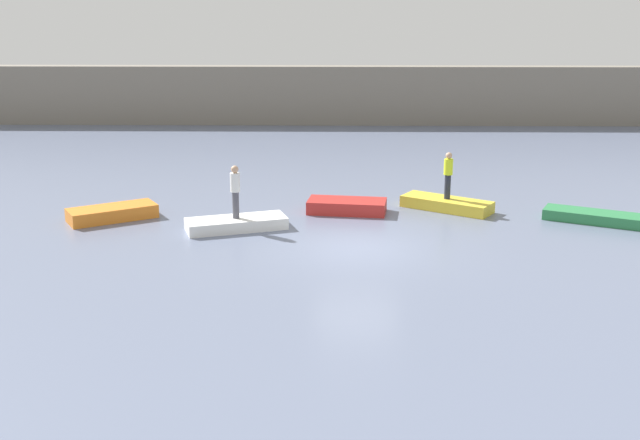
{
  "coord_description": "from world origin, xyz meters",
  "views": [
    {
      "loc": [
        -0.75,
        -22.95,
        7.38
      ],
      "look_at": [
        -1.16,
        1.59,
        0.43
      ],
      "focal_mm": 44.16,
      "sensor_mm": 36.0,
      "label": 1
    }
  ],
  "objects": [
    {
      "name": "rowboat_orange",
      "position": [
        -8.35,
        3.06,
        0.23
      ],
      "size": [
        3.13,
        2.52,
        0.46
      ],
      "primitive_type": "cube",
      "rotation": [
        0.0,
        0.0,
        0.54
      ],
      "color": "orange",
      "rests_on": "ground_plane"
    },
    {
      "name": "ground_plane",
      "position": [
        0.0,
        0.0,
        0.0
      ],
      "size": [
        120.0,
        120.0,
        0.0
      ],
      "primitive_type": "plane",
      "color": "slate"
    },
    {
      "name": "embankment_wall",
      "position": [
        0.0,
        24.49,
        1.74
      ],
      "size": [
        80.0,
        1.2,
        3.47
      ],
      "primitive_type": "cube",
      "color": "gray",
      "rests_on": "ground_plane"
    },
    {
      "name": "person_hiviz_shirt",
      "position": [
        3.37,
        4.55,
        1.35
      ],
      "size": [
        0.32,
        0.32,
        1.69
      ],
      "color": "#232838",
      "rests_on": "rowboat_yellow"
    },
    {
      "name": "rowboat_red",
      "position": [
        -0.24,
        4.12,
        0.23
      ],
      "size": [
        2.9,
        1.58,
        0.46
      ],
      "primitive_type": "cube",
      "rotation": [
        0.0,
        0.0,
        -0.13
      ],
      "color": "red",
      "rests_on": "ground_plane"
    },
    {
      "name": "rowboat_white",
      "position": [
        -3.93,
        1.94,
        0.19
      ],
      "size": [
        3.48,
        2.17,
        0.38
      ],
      "primitive_type": "cube",
      "rotation": [
        0.0,
        0.0,
        0.33
      ],
      "color": "white",
      "rests_on": "ground_plane"
    },
    {
      "name": "rowboat_yellow",
      "position": [
        3.37,
        4.55,
        0.21
      ],
      "size": [
        3.33,
        2.67,
        0.41
      ],
      "primitive_type": "cube",
      "rotation": [
        0.0,
        0.0,
        -0.57
      ],
      "color": "gold",
      "rests_on": "ground_plane"
    },
    {
      "name": "rowboat_green",
      "position": [
        8.21,
        2.99,
        0.18
      ],
      "size": [
        3.5,
        2.39,
        0.36
      ],
      "primitive_type": "cube",
      "rotation": [
        0.0,
        0.0,
        -0.44
      ],
      "color": "#2D7F47",
      "rests_on": "ground_plane"
    },
    {
      "name": "person_white_shirt",
      "position": [
        -3.93,
        1.94,
        1.37
      ],
      "size": [
        0.32,
        0.32,
        1.76
      ],
      "color": "#4C4C56",
      "rests_on": "rowboat_white"
    }
  ]
}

